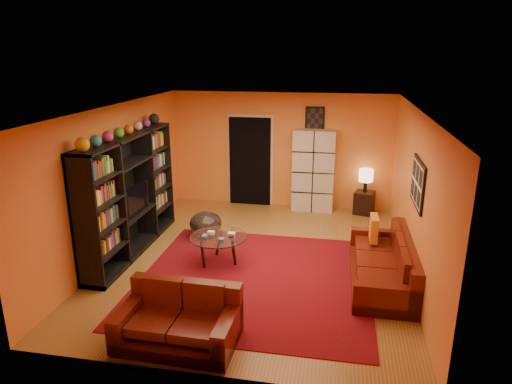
% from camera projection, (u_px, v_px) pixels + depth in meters
% --- Properties ---
extents(floor, '(6.00, 6.00, 0.00)m').
position_uv_depth(floor, '(257.00, 260.00, 7.92)').
color(floor, brown).
rests_on(floor, ground).
extents(ceiling, '(6.00, 6.00, 0.00)m').
position_uv_depth(ceiling, '(257.00, 109.00, 7.15)').
color(ceiling, white).
rests_on(ceiling, wall_back).
extents(wall_back, '(6.00, 0.00, 6.00)m').
position_uv_depth(wall_back, '(281.00, 151.00, 10.35)').
color(wall_back, orange).
rests_on(wall_back, floor).
extents(wall_front, '(6.00, 0.00, 6.00)m').
position_uv_depth(wall_front, '(205.00, 270.00, 4.72)').
color(wall_front, orange).
rests_on(wall_front, floor).
extents(wall_left, '(0.00, 6.00, 6.00)m').
position_uv_depth(wall_left, '(116.00, 181.00, 7.97)').
color(wall_left, orange).
rests_on(wall_left, floor).
extents(wall_right, '(0.00, 6.00, 6.00)m').
position_uv_depth(wall_right, '(414.00, 196.00, 7.10)').
color(wall_right, orange).
rests_on(wall_right, floor).
extents(rug, '(3.60, 3.60, 0.01)m').
position_uv_depth(rug, '(255.00, 279.00, 7.25)').
color(rug, '#570A12').
rests_on(rug, floor).
extents(doorway, '(0.95, 0.10, 2.04)m').
position_uv_depth(doorway, '(250.00, 162.00, 10.52)').
color(doorway, black).
rests_on(doorway, floor).
extents(wall_art_right, '(0.03, 1.00, 0.70)m').
position_uv_depth(wall_art_right, '(418.00, 183.00, 6.74)').
color(wall_art_right, black).
rests_on(wall_art_right, wall_right).
extents(wall_art_back, '(0.42, 0.03, 0.52)m').
position_uv_depth(wall_art_back, '(315.00, 118.00, 9.98)').
color(wall_art_back, black).
rests_on(wall_art_back, wall_back).
extents(entertainment_unit, '(0.45, 3.00, 2.10)m').
position_uv_depth(entertainment_unit, '(130.00, 195.00, 8.01)').
color(entertainment_unit, black).
rests_on(entertainment_unit, floor).
extents(tv, '(0.90, 0.12, 0.52)m').
position_uv_depth(tv, '(132.00, 199.00, 7.98)').
color(tv, black).
rests_on(tv, entertainment_unit).
extents(sofa, '(0.90, 2.21, 0.85)m').
position_uv_depth(sofa, '(387.00, 265.00, 7.10)').
color(sofa, '#4C100A').
rests_on(sofa, rug).
extents(loveseat, '(1.48, 0.91, 0.85)m').
position_uv_depth(loveseat, '(180.00, 319.00, 5.66)').
color(loveseat, '#4C100A').
rests_on(loveseat, rug).
extents(throw_pillow, '(0.12, 0.42, 0.42)m').
position_uv_depth(throw_pillow, '(374.00, 228.00, 7.63)').
color(throw_pillow, orange).
rests_on(throw_pillow, sofa).
extents(coffee_table, '(0.96, 0.96, 0.48)m').
position_uv_depth(coffee_table, '(218.00, 239.00, 7.67)').
color(coffee_table, silver).
rests_on(coffee_table, floor).
extents(storage_cabinet, '(0.92, 0.42, 1.83)m').
position_uv_depth(storage_cabinet, '(313.00, 171.00, 10.15)').
color(storage_cabinet, beige).
rests_on(storage_cabinet, floor).
extents(bowl_chair, '(0.62, 0.62, 0.51)m').
position_uv_depth(bowl_chair, '(206.00, 224.00, 8.79)').
color(bowl_chair, black).
rests_on(bowl_chair, floor).
extents(side_table, '(0.49, 0.49, 0.50)m').
position_uv_depth(side_table, '(364.00, 203.00, 10.10)').
color(side_table, black).
rests_on(side_table, floor).
extents(table_lamp, '(0.31, 0.31, 0.51)m').
position_uv_depth(table_lamp, '(366.00, 176.00, 9.92)').
color(table_lamp, black).
rests_on(table_lamp, side_table).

